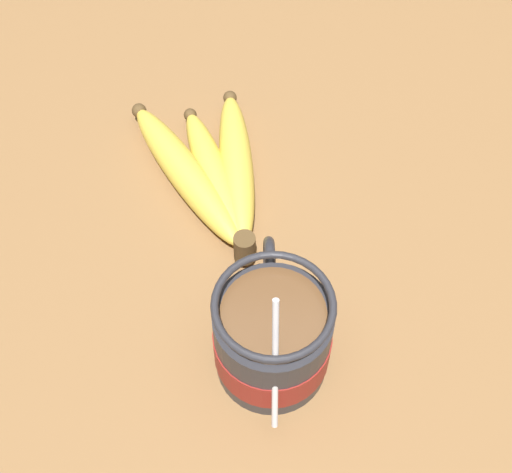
{
  "coord_description": "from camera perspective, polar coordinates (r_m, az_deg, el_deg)",
  "views": [
    {
      "loc": [
        -30.92,
        4.99,
        58.8
      ],
      "look_at": [
        3.81,
        4.02,
        7.4
      ],
      "focal_mm": 50.0,
      "sensor_mm": 36.0,
      "label": 1
    }
  ],
  "objects": [
    {
      "name": "table",
      "position": [
        0.65,
        3.63,
        -5.64
      ],
      "size": [
        100.65,
        100.65,
        2.82
      ],
      "color": "brown",
      "rests_on": "ground"
    },
    {
      "name": "coffee_mug",
      "position": [
        0.57,
        1.3,
        -8.1
      ],
      "size": [
        14.75,
        9.49,
        13.91
      ],
      "color": "#28282D",
      "rests_on": "table"
    },
    {
      "name": "banana_bunch",
      "position": [
        0.7,
        -3.65,
        5.2
      ],
      "size": [
        21.43,
        13.73,
        4.07
      ],
      "color": "#4C381E",
      "rests_on": "table"
    }
  ]
}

